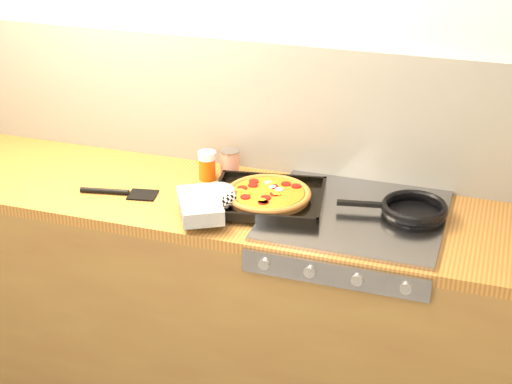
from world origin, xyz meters
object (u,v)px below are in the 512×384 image
(juice_glass, at_px, (207,165))
(tomato_can, at_px, (230,163))
(pizza_on_tray, at_px, (250,197))
(frying_pan, at_px, (413,209))

(juice_glass, bearing_deg, tomato_can, 38.30)
(pizza_on_tray, height_order, tomato_can, tomato_can)
(frying_pan, relative_size, juice_glass, 3.54)
(pizza_on_tray, distance_m, tomato_can, 0.28)
(tomato_can, relative_size, juice_glass, 0.94)
(frying_pan, xyz_separation_m, tomato_can, (-0.71, 0.14, 0.02))
(pizza_on_tray, bearing_deg, frying_pan, 10.25)
(frying_pan, height_order, juice_glass, juice_glass)
(pizza_on_tray, xyz_separation_m, juice_glass, (-0.23, 0.18, 0.01))
(pizza_on_tray, xyz_separation_m, frying_pan, (0.55, 0.10, -0.01))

